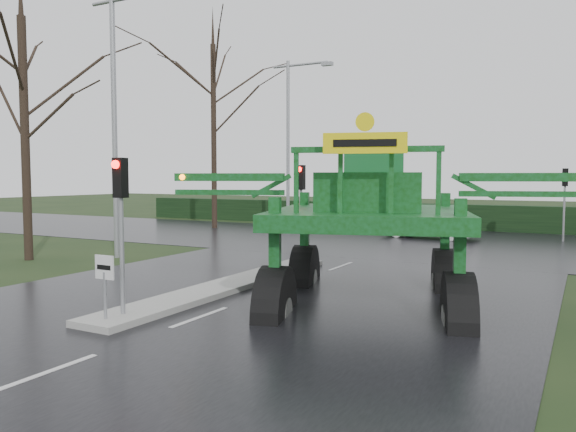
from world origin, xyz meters
The scene contains 15 objects.
ground centered at (0.00, 0.00, 0.00)m, with size 140.00×140.00×0.00m, color black.
road_main centered at (0.00, 10.00, 0.00)m, with size 14.00×80.00×0.02m, color black.
road_cross centered at (0.00, 16.00, 0.01)m, with size 80.00×12.00×0.02m, color black.
median_island centered at (-1.30, 3.00, 0.09)m, with size 1.20×10.00×0.16m, color gray.
hedge_row centered at (0.00, 24.00, 0.75)m, with size 44.00×0.90×1.50m, color black.
keep_left_sign centered at (-1.30, -1.50, 1.06)m, with size 0.50×0.07×1.35m.
traffic_signal_near centered at (-1.30, -1.01, 2.59)m, with size 0.26×0.33×3.52m.
traffic_signal_mid centered at (-1.30, 7.49, 2.59)m, with size 0.26×0.33×3.52m.
traffic_signal_far centered at (6.50, 20.01, 2.59)m, with size 0.26×0.33×3.52m.
street_light_left_near centered at (-8.19, 6.00, 5.99)m, with size 3.85×0.30×10.00m.
street_light_left_far centered at (-8.19, 20.00, 5.99)m, with size 3.85×0.30×10.00m.
tree_left_near centered at (-11.00, 4.00, 5.85)m, with size 6.30×6.30×10.85m.
tree_left_far centered at (-12.50, 18.00, 7.15)m, with size 7.70×7.70×13.26m.
crop_sprayer centered at (1.23, 1.33, 2.64)m, with size 9.63×7.29×5.59m.
white_sedan centered at (0.43, 18.44, 0.00)m, with size 1.66×4.76×1.57m, color silver.
Camera 1 is at (7.48, -9.85, 3.12)m, focal length 35.00 mm.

